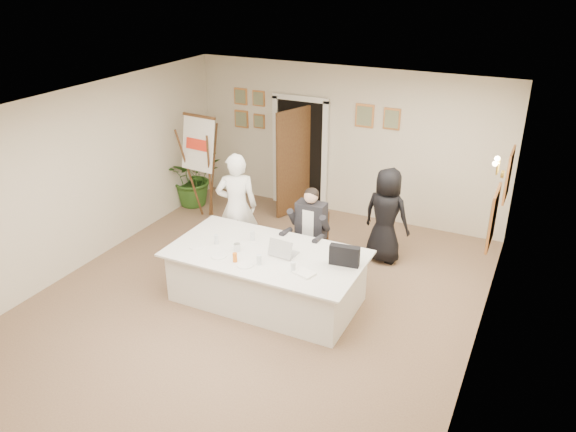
% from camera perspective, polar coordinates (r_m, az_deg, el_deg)
% --- Properties ---
extents(floor, '(7.00, 7.00, 0.00)m').
position_cam_1_polar(floor, '(8.21, -3.30, -8.57)').
color(floor, brown).
rests_on(floor, ground).
extents(ceiling, '(6.00, 7.00, 0.02)m').
position_cam_1_polar(ceiling, '(7.08, -3.86, 10.78)').
color(ceiling, white).
rests_on(ceiling, wall_back).
extents(wall_back, '(6.00, 0.10, 2.80)m').
position_cam_1_polar(wall_back, '(10.53, 5.84, 7.42)').
color(wall_back, silver).
rests_on(wall_back, floor).
extents(wall_front, '(6.00, 0.10, 2.80)m').
position_cam_1_polar(wall_front, '(5.22, -23.21, -13.95)').
color(wall_front, silver).
rests_on(wall_front, floor).
extents(wall_left, '(0.10, 7.00, 2.80)m').
position_cam_1_polar(wall_left, '(9.29, -19.97, 3.68)').
color(wall_left, silver).
rests_on(wall_left, floor).
extents(wall_right, '(0.10, 7.00, 2.80)m').
position_cam_1_polar(wall_right, '(6.73, 19.42, -4.22)').
color(wall_right, silver).
rests_on(wall_right, floor).
extents(doorway, '(1.14, 0.86, 2.20)m').
position_cam_1_polar(doorway, '(10.80, 1.01, 6.00)').
color(doorway, black).
rests_on(doorway, floor).
extents(pictures_back_wall, '(3.40, 0.06, 0.80)m').
position_cam_1_polar(pictures_back_wall, '(10.67, 1.80, 10.28)').
color(pictures_back_wall, '#CE8446').
rests_on(pictures_back_wall, wall_back).
extents(pictures_right_wall, '(0.06, 2.20, 0.80)m').
position_cam_1_polar(pictures_right_wall, '(7.68, 20.82, 2.07)').
color(pictures_right_wall, '#CE8446').
rests_on(pictures_right_wall, wall_right).
extents(wall_sconce, '(0.20, 0.30, 0.24)m').
position_cam_1_polar(wall_sconce, '(7.57, 20.69, 4.62)').
color(wall_sconce, gold).
rests_on(wall_sconce, wall_right).
extents(conference_table, '(2.73, 1.45, 0.78)m').
position_cam_1_polar(conference_table, '(8.01, -2.18, -6.13)').
color(conference_table, white).
rests_on(conference_table, floor).
extents(seated_man, '(0.69, 0.72, 1.43)m').
position_cam_1_polar(seated_man, '(8.55, 2.22, -1.59)').
color(seated_man, black).
rests_on(seated_man, floor).
extents(flip_chart, '(0.70, 0.46, 1.96)m').
position_cam_1_polar(flip_chart, '(10.50, -8.55, 4.38)').
color(flip_chart, '#402014').
rests_on(flip_chart, floor).
extents(standing_man, '(0.78, 0.70, 1.79)m').
position_cam_1_polar(standing_man, '(8.99, -5.22, 0.93)').
color(standing_man, white).
rests_on(standing_man, floor).
extents(standing_woman, '(0.85, 0.63, 1.57)m').
position_cam_1_polar(standing_woman, '(9.04, 9.95, 0.04)').
color(standing_woman, black).
rests_on(standing_woman, floor).
extents(potted_palm, '(1.40, 1.39, 1.17)m').
position_cam_1_polar(potted_palm, '(11.26, -9.55, 3.98)').
color(potted_palm, '#29511B').
rests_on(potted_palm, floor).
extents(laptop, '(0.37, 0.39, 0.28)m').
position_cam_1_polar(laptop, '(7.72, -0.37, -2.94)').
color(laptop, '#B7BABC').
rests_on(laptop, conference_table).
extents(laptop_bag, '(0.41, 0.16, 0.28)m').
position_cam_1_polar(laptop_bag, '(7.48, 5.76, -4.02)').
color(laptop_bag, black).
rests_on(laptop_bag, conference_table).
extents(paper_stack, '(0.31, 0.26, 0.03)m').
position_cam_1_polar(paper_stack, '(7.30, 1.66, -5.80)').
color(paper_stack, white).
rests_on(paper_stack, conference_table).
extents(plate_left, '(0.21, 0.21, 0.01)m').
position_cam_1_polar(plate_left, '(8.06, -9.27, -3.10)').
color(plate_left, white).
rests_on(plate_left, conference_table).
extents(plate_mid, '(0.22, 0.22, 0.01)m').
position_cam_1_polar(plate_mid, '(7.77, -7.05, -4.06)').
color(plate_mid, white).
rests_on(plate_mid, conference_table).
extents(plate_near, '(0.30, 0.30, 0.01)m').
position_cam_1_polar(plate_near, '(7.52, -4.36, -4.95)').
color(plate_near, white).
rests_on(plate_near, conference_table).
extents(glass_a, '(0.08, 0.08, 0.14)m').
position_cam_1_polar(glass_a, '(8.08, -7.30, -2.37)').
color(glass_a, silver).
rests_on(glass_a, conference_table).
extents(glass_b, '(0.08, 0.08, 0.14)m').
position_cam_1_polar(glass_b, '(7.50, -2.96, -4.46)').
color(glass_b, silver).
rests_on(glass_b, conference_table).
extents(glass_c, '(0.07, 0.07, 0.14)m').
position_cam_1_polar(glass_c, '(7.32, 0.52, -5.20)').
color(glass_c, silver).
rests_on(glass_c, conference_table).
extents(glass_d, '(0.07, 0.07, 0.14)m').
position_cam_1_polar(glass_d, '(8.14, -3.63, -2.02)').
color(glass_d, silver).
rests_on(glass_d, conference_table).
extents(oj_glass, '(0.06, 0.06, 0.13)m').
position_cam_1_polar(oj_glass, '(7.59, -5.41, -4.21)').
color(oj_glass, orange).
rests_on(oj_glass, conference_table).
extents(steel_jug, '(0.11, 0.11, 0.11)m').
position_cam_1_polar(steel_jug, '(7.87, -5.21, -3.19)').
color(steel_jug, silver).
rests_on(steel_jug, conference_table).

